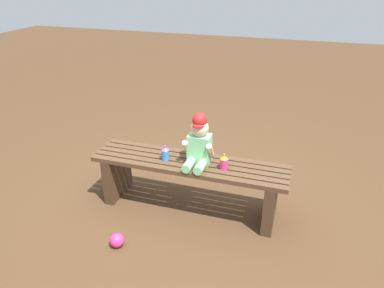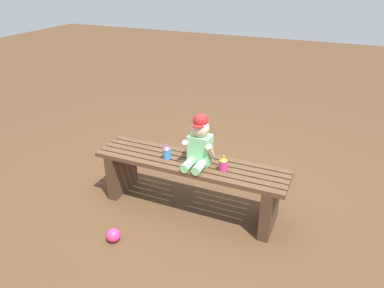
{
  "view_description": "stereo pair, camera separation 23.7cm",
  "coord_description": "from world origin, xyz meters",
  "px_view_note": "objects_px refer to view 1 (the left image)",
  "views": [
    {
      "loc": [
        0.78,
        -2.34,
        1.81
      ],
      "look_at": [
        0.04,
        -0.05,
        0.62
      ],
      "focal_mm": 33.8,
      "sensor_mm": 36.0,
      "label": 1
    },
    {
      "loc": [
        1.0,
        -2.25,
        1.81
      ],
      "look_at": [
        0.04,
        -0.05,
        0.62
      ],
      "focal_mm": 33.8,
      "sensor_mm": 36.0,
      "label": 2
    }
  ],
  "objects_px": {
    "sippy_cup_right": "(224,162)",
    "toy_ball": "(117,240)",
    "child_figure": "(199,142)",
    "park_bench": "(189,177)",
    "sippy_cup_left": "(165,153)"
  },
  "relations": [
    {
      "from": "sippy_cup_right",
      "to": "toy_ball",
      "type": "xyz_separation_m",
      "value": [
        -0.63,
        -0.57,
        -0.44
      ]
    },
    {
      "from": "sippy_cup_left",
      "to": "sippy_cup_right",
      "type": "distance_m",
      "value": 0.47
    },
    {
      "from": "child_figure",
      "to": "sippy_cup_left",
      "type": "distance_m",
      "value": 0.29
    },
    {
      "from": "child_figure",
      "to": "park_bench",
      "type": "bearing_deg",
      "value": 177.44
    },
    {
      "from": "park_bench",
      "to": "toy_ball",
      "type": "relative_size",
      "value": 14.99
    },
    {
      "from": "park_bench",
      "to": "sippy_cup_right",
      "type": "bearing_deg",
      "value": -5.87
    },
    {
      "from": "child_figure",
      "to": "toy_ball",
      "type": "xyz_separation_m",
      "value": [
        -0.42,
        -0.6,
        -0.56
      ]
    },
    {
      "from": "sippy_cup_right",
      "to": "toy_ball",
      "type": "height_order",
      "value": "sippy_cup_right"
    },
    {
      "from": "sippy_cup_right",
      "to": "toy_ball",
      "type": "relative_size",
      "value": 1.2
    },
    {
      "from": "sippy_cup_left",
      "to": "child_figure",
      "type": "bearing_deg",
      "value": 5.53
    },
    {
      "from": "child_figure",
      "to": "sippy_cup_right",
      "type": "xyz_separation_m",
      "value": [
        0.21,
        -0.03,
        -0.12
      ]
    },
    {
      "from": "park_bench",
      "to": "sippy_cup_left",
      "type": "distance_m",
      "value": 0.28
    },
    {
      "from": "sippy_cup_left",
      "to": "sippy_cup_right",
      "type": "xyz_separation_m",
      "value": [
        0.47,
        0.0,
        0.0
      ]
    },
    {
      "from": "child_figure",
      "to": "sippy_cup_right",
      "type": "distance_m",
      "value": 0.24
    },
    {
      "from": "child_figure",
      "to": "toy_ball",
      "type": "height_order",
      "value": "child_figure"
    }
  ]
}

